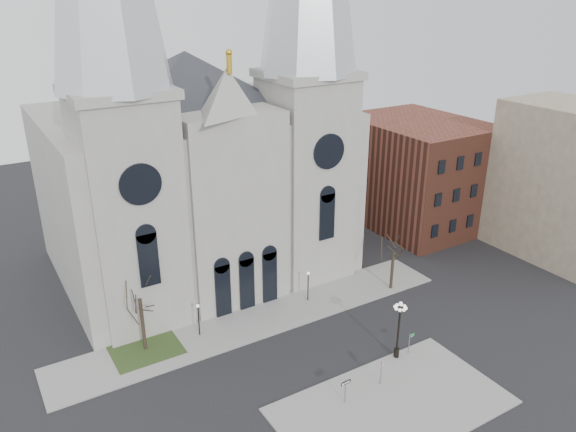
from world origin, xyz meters
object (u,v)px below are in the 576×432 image
one_way_sign (345,387)px  globe_lamp (399,323)px  stop_sign (381,367)px  street_name_sign (410,342)px

one_way_sign → globe_lamp: bearing=14.8°
globe_lamp → stop_sign: bearing=-149.6°
street_name_sign → globe_lamp: bearing=164.2°
stop_sign → globe_lamp: globe_lamp is taller
globe_lamp → one_way_sign: 7.92m
stop_sign → street_name_sign: 5.23m
globe_lamp → street_name_sign: bearing=-7.7°
stop_sign → globe_lamp: (3.55, 2.08, 1.83)m
stop_sign → one_way_sign: (-3.75, -0.22, -0.21)m
stop_sign → street_name_sign: stop_sign is taller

